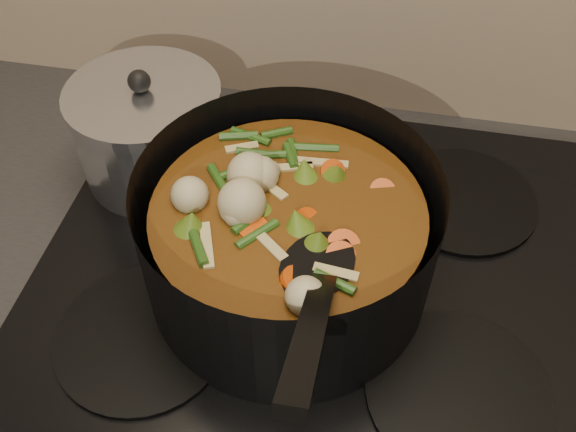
# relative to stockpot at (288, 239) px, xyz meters

# --- Properties ---
(stovetop) EXTENTS (0.62, 0.54, 0.03)m
(stovetop) POSITION_rel_stockpot_xyz_m (0.03, 0.03, -0.08)
(stovetop) COLOR black
(stovetop) RESTS_ON counter
(stockpot) EXTENTS (0.35, 0.43, 0.22)m
(stockpot) POSITION_rel_stockpot_xyz_m (0.00, 0.00, 0.00)
(stockpot) COLOR black
(stockpot) RESTS_ON stovetop
(saucepan) EXTENTS (0.18, 0.18, 0.15)m
(saucepan) POSITION_rel_stockpot_xyz_m (-0.20, 0.14, -0.01)
(saucepan) COLOR silver
(saucepan) RESTS_ON stovetop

